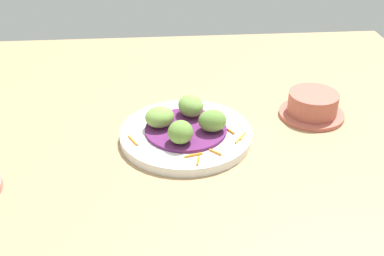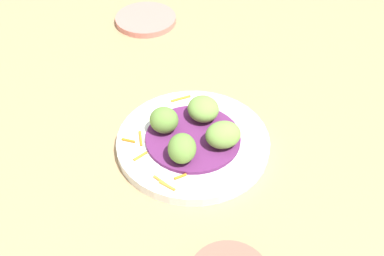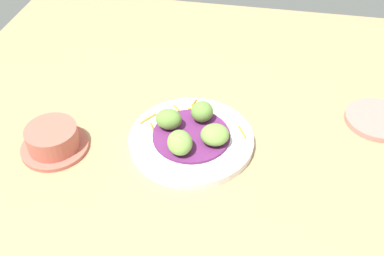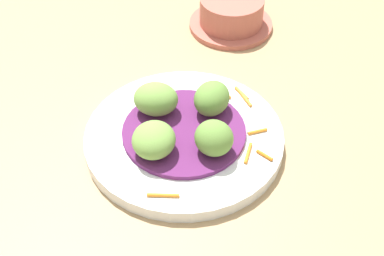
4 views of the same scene
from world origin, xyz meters
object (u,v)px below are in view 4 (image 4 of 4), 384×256
object	(u,v)px
guac_scoop_left	(156,99)
terracotta_bowl	(231,14)
guac_scoop_center	(154,140)
main_plate	(184,138)
guac_scoop_right	(214,138)
guac_scoop_back	(212,98)

from	to	relation	value
guac_scoop_left	terracotta_bowl	xyz separation A→B (cm)	(-23.70, -1.66, -1.91)
guac_scoop_left	guac_scoop_center	size ratio (longest dim) A/B	1.02
main_plate	guac_scoop_right	bearing A→B (deg)	75.08
guac_scoop_center	guac_scoop_back	xyz separation A→B (cm)	(-9.14, 2.44, 0.22)
main_plate	guac_scoop_center	distance (cm)	5.68
guac_scoop_right	terracotta_bowl	bearing A→B (deg)	-157.54
guac_scoop_center	main_plate	bearing A→B (deg)	165.08
main_plate	terracotta_bowl	size ratio (longest dim) A/B	1.89
guac_scoop_right	guac_scoop_left	bearing A→B (deg)	-104.92
main_plate	guac_scoop_back	size ratio (longest dim) A/B	4.77
guac_scoop_center	guac_scoop_right	world-z (taller)	guac_scoop_right
guac_scoop_center	guac_scoop_back	bearing A→B (deg)	165.08
main_plate	guac_scoop_left	distance (cm)	5.79
guac_scoop_back	terracotta_bowl	bearing A→B (deg)	-159.88
guac_scoop_right	terracotta_bowl	size ratio (longest dim) A/B	0.36
main_plate	guac_scoop_center	world-z (taller)	guac_scoop_center
guac_scoop_center	guac_scoop_right	size ratio (longest dim) A/B	1.18
guac_scoop_center	terracotta_bowl	size ratio (longest dim) A/B	0.42
guac_scoop_center	guac_scoop_left	bearing A→B (deg)	-149.92
guac_scoop_left	guac_scoop_center	bearing A→B (deg)	30.08
guac_scoop_back	terracotta_bowl	distance (cm)	21.75
guac_scoop_left	guac_scoop_center	xyz separation A→B (cm)	(5.79, 3.35, -0.18)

